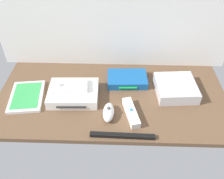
# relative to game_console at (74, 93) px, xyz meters

# --- Properties ---
(ground_plane) EXTENTS (1.00, 0.48, 0.02)m
(ground_plane) POSITION_rel_game_console_xyz_m (0.17, 0.01, -0.03)
(ground_plane) COLOR brown
(ground_plane) RESTS_ON ground
(back_wall) EXTENTS (1.10, 0.01, 0.64)m
(back_wall) POSITION_rel_game_console_xyz_m (0.17, 0.26, 0.30)
(back_wall) COLOR white
(back_wall) RESTS_ON ground
(game_console) EXTENTS (0.22, 0.17, 0.04)m
(game_console) POSITION_rel_game_console_xyz_m (0.00, 0.00, 0.00)
(game_console) COLOR white
(game_console) RESTS_ON ground_plane
(mini_computer) EXTENTS (0.18, 0.18, 0.05)m
(mini_computer) POSITION_rel_game_console_xyz_m (0.44, 0.05, 0.00)
(mini_computer) COLOR silver
(mini_computer) RESTS_ON ground_plane
(game_case) EXTENTS (0.16, 0.21, 0.02)m
(game_case) POSITION_rel_game_console_xyz_m (-0.20, -0.01, -0.01)
(game_case) COLOR white
(game_case) RESTS_ON ground_plane
(network_router) EXTENTS (0.19, 0.13, 0.03)m
(network_router) POSITION_rel_game_console_xyz_m (0.23, 0.11, -0.00)
(network_router) COLOR #145193
(network_router) RESTS_ON ground_plane
(remote_wand) EXTENTS (0.07, 0.15, 0.03)m
(remote_wand) POSITION_rel_game_console_xyz_m (0.25, -0.10, -0.01)
(remote_wand) COLOR white
(remote_wand) RESTS_ON ground_plane
(remote_nunchuk) EXTENTS (0.05, 0.10, 0.05)m
(remote_nunchuk) POSITION_rel_game_console_xyz_m (0.16, -0.10, -0.00)
(remote_nunchuk) COLOR white
(remote_nunchuk) RESTS_ON ground_plane
(remote_classic_pad) EXTENTS (0.15, 0.09, 0.02)m
(remote_classic_pad) POSITION_rel_game_console_xyz_m (-0.01, 0.01, 0.03)
(remote_classic_pad) COLOR white
(remote_classic_pad) RESTS_ON game_console
(sensor_bar) EXTENTS (0.24, 0.02, 0.01)m
(sensor_bar) POSITION_rel_game_console_xyz_m (0.21, -0.21, -0.01)
(sensor_bar) COLOR black
(sensor_bar) RESTS_ON ground_plane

